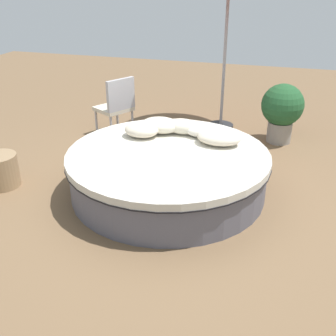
# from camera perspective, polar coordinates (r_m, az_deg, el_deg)

# --- Properties ---
(ground_plane) EXTENTS (16.00, 16.00, 0.00)m
(ground_plane) POSITION_cam_1_polar(r_m,az_deg,el_deg) (5.13, -0.00, -3.26)
(ground_plane) COLOR brown
(round_bed) EXTENTS (2.47, 2.47, 0.54)m
(round_bed) POSITION_cam_1_polar(r_m,az_deg,el_deg) (5.00, -0.00, -0.48)
(round_bed) COLOR #595966
(round_bed) RESTS_ON ground_plane
(throw_pillow_0) EXTENTS (0.55, 0.38, 0.17)m
(throw_pillow_0) POSITION_cam_1_polar(r_m,az_deg,el_deg) (5.13, 7.17, 4.26)
(throw_pillow_0) COLOR beige
(throw_pillow_0) RESTS_ON round_bed
(throw_pillow_1) EXTENTS (0.51, 0.31, 0.16)m
(throw_pillow_1) POSITION_cam_1_polar(r_m,az_deg,el_deg) (5.34, 5.03, 5.22)
(throw_pillow_1) COLOR silver
(throw_pillow_1) RESTS_ON round_bed
(throw_pillow_2) EXTENTS (0.47, 0.29, 0.20)m
(throw_pillow_2) POSITION_cam_1_polar(r_m,az_deg,el_deg) (5.43, 2.05, 5.87)
(throw_pillow_2) COLOR beige
(throw_pillow_2) RESTS_ON round_bed
(throw_pillow_3) EXTENTS (0.54, 0.38, 0.20)m
(throw_pillow_3) POSITION_cam_1_polar(r_m,az_deg,el_deg) (5.47, -1.04, 6.05)
(throw_pillow_3) COLOR beige
(throw_pillow_3) RESTS_ON round_bed
(throw_pillow_4) EXTENTS (0.46, 0.36, 0.18)m
(throw_pillow_4) POSITION_cam_1_polar(r_m,az_deg,el_deg) (5.34, -3.74, 5.38)
(throw_pillow_4) COLOR beige
(throw_pillow_4) RESTS_ON round_bed
(patio_chair) EXTENTS (0.69, 0.70, 0.98)m
(patio_chair) POSITION_cam_1_polar(r_m,az_deg,el_deg) (6.75, -7.20, 9.02)
(patio_chair) COLOR #B7B7BC
(patio_chair) RESTS_ON ground_plane
(planter) EXTENTS (0.66, 0.66, 0.95)m
(planter) POSITION_cam_1_polar(r_m,az_deg,el_deg) (6.69, 15.75, 7.99)
(planter) COLOR gray
(planter) RESTS_ON ground_plane
(side_table) EXTENTS (0.46, 0.46, 0.42)m
(side_table) POSITION_cam_1_polar(r_m,az_deg,el_deg) (5.60, -22.52, -0.34)
(side_table) COLOR #997A56
(side_table) RESTS_ON ground_plane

